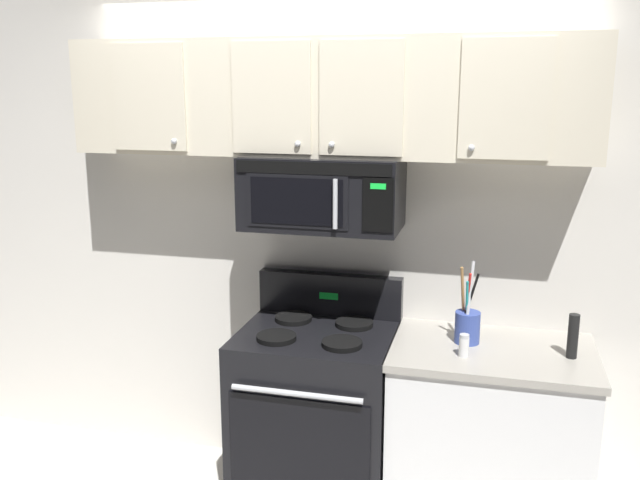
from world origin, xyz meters
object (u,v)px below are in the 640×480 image
object	(u,v)px
stove_range	(317,413)
over_range_microwave	(323,192)
pepper_mill	(573,336)
salt_shaker	(464,346)
utensil_crock_blue	(467,324)

from	to	relation	value
stove_range	over_range_microwave	xyz separation A→B (m)	(-0.00, 0.12, 1.11)
stove_range	pepper_mill	distance (m)	1.29
over_range_microwave	salt_shaker	xyz separation A→B (m)	(0.71, -0.24, -0.62)
utensil_crock_blue	salt_shaker	xyz separation A→B (m)	(-0.00, -0.18, -0.04)
pepper_mill	over_range_microwave	bearing A→B (deg)	173.33
stove_range	over_range_microwave	size ratio (longest dim) A/B	1.47
utensil_crock_blue	pepper_mill	bearing A→B (deg)	-8.55
over_range_microwave	salt_shaker	bearing A→B (deg)	-18.93
utensil_crock_blue	stove_range	bearing A→B (deg)	-176.19
stove_range	pepper_mill	size ratio (longest dim) A/B	5.55
over_range_microwave	pepper_mill	xyz separation A→B (m)	(1.18, -0.14, -0.57)
stove_range	salt_shaker	distance (m)	0.87
stove_range	over_range_microwave	world-z (taller)	over_range_microwave
utensil_crock_blue	over_range_microwave	bearing A→B (deg)	174.54
over_range_microwave	stove_range	bearing A→B (deg)	-89.86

